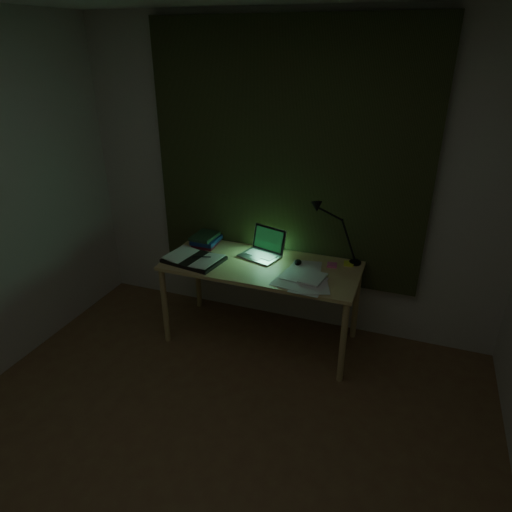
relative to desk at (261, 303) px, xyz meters
The scene contains 12 objects.
floor 1.63m from the desk, 87.55° to the right, with size 3.50×4.00×0.00m, color brown.
wall_back 1.00m from the desk, 80.65° to the left, with size 3.50×0.00×2.50m, color beige.
curtain 1.17m from the desk, 79.67° to the left, with size 2.20×0.06×2.00m, color #2D341A.
desk is the anchor object (origin of this frame).
laptop 0.48m from the desk, 115.93° to the left, with size 0.31×0.34×0.22m, color #ABABB0, non-canonical shape.
open_textbook 0.65m from the desk, 166.56° to the right, with size 0.44×0.31×0.04m, color silver, non-canonical shape.
book_stack 0.72m from the desk, 161.39° to the left, with size 0.20×0.24×0.10m, color silver, non-canonical shape.
loose_papers 0.53m from the desk, 13.58° to the right, with size 0.35×0.38×0.02m, color white, non-canonical shape.
mouse 0.46m from the desk, 20.29° to the left, with size 0.06×0.09×0.03m, color black.
sticky_yellow 0.77m from the desk, 19.93° to the left, with size 0.07×0.07×0.02m, color #E0EF32.
sticky_pink 0.65m from the desk, 17.38° to the left, with size 0.07×0.07×0.02m, color pink.
desk_lamp 0.95m from the desk, 21.25° to the left, with size 0.33×0.26×0.50m, color black, non-canonical shape.
Camera 1 is at (0.99, -1.42, 2.27)m, focal length 32.00 mm.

